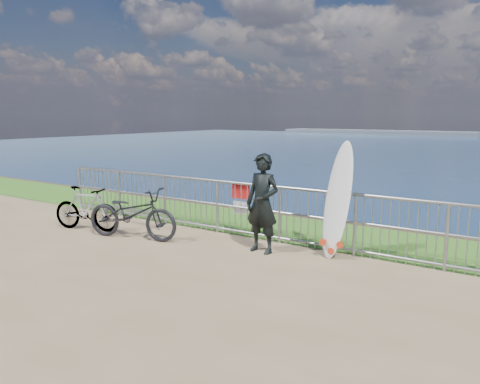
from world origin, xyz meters
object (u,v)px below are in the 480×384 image
Objects in this scene: bicycle_near at (132,214)px; bicycle_far at (86,209)px; surfboard at (337,204)px; surfer at (262,203)px.

bicycle_far is at bearing 78.48° from bicycle_near.
bicycle_far is at bearing -167.19° from surfboard.
surfer is 1.31m from surfboard.
bicycle_far is (-5.20, -1.18, -0.47)m from surfboard.
bicycle_far is at bearing -166.04° from surfer.
surfer is at bearing -159.44° from surfboard.
surfboard is at bearing 24.22° from surfer.
surfer is 1.13× the size of bicycle_far.
bicycle_near is (-3.86, -1.13, -0.42)m from surfboard.
bicycle_near is (-2.63, -0.67, -0.38)m from surfer.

